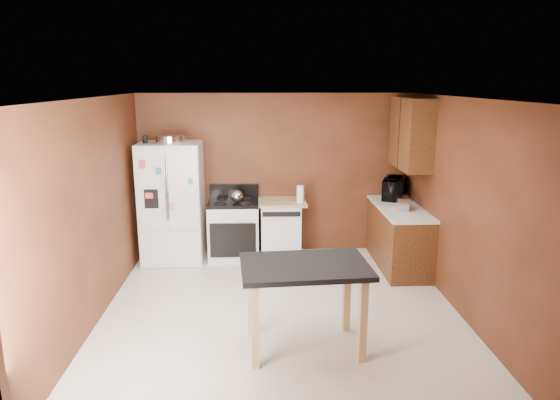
{
  "coord_description": "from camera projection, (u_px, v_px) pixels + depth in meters",
  "views": [
    {
      "loc": [
        -0.25,
        -5.46,
        2.68
      ],
      "look_at": [
        0.03,
        0.85,
        1.17
      ],
      "focal_mm": 32.0,
      "sensor_mm": 36.0,
      "label": 1
    }
  ],
  "objects": [
    {
      "name": "wall_front",
      "position": [
        296.0,
        292.0,
        3.47
      ],
      "size": [
        4.2,
        0.0,
        4.2
      ],
      "primitive_type": "plane",
      "rotation": [
        -1.57,
        0.0,
        0.0
      ],
      "color": "brown",
      "rests_on": "ground"
    },
    {
      "name": "refrigerator",
      "position": [
        172.0,
        202.0,
        7.48
      ],
      "size": [
        0.9,
        0.8,
        1.8
      ],
      "color": "white",
      "rests_on": "ground"
    },
    {
      "name": "dishwasher",
      "position": [
        280.0,
        228.0,
        7.74
      ],
      "size": [
        0.78,
        0.63,
        0.89
      ],
      "color": "white",
      "rests_on": "ground"
    },
    {
      "name": "wall_right",
      "position": [
        463.0,
        208.0,
        5.74
      ],
      "size": [
        0.0,
        4.5,
        4.5
      ],
      "primitive_type": "plane",
      "rotation": [
        1.57,
        0.0,
        -1.57
      ],
      "color": "brown",
      "rests_on": "ground"
    },
    {
      "name": "gas_range",
      "position": [
        234.0,
        229.0,
        7.68
      ],
      "size": [
        0.76,
        0.68,
        1.1
      ],
      "color": "white",
      "rests_on": "ground"
    },
    {
      "name": "roasting_pan",
      "position": [
        170.0,
        139.0,
        7.26
      ],
      "size": [
        0.43,
        0.43,
        0.11
      ],
      "primitive_type": "cylinder",
      "color": "silver",
      "rests_on": "refrigerator"
    },
    {
      "name": "wall_left",
      "position": [
        93.0,
        212.0,
        5.56
      ],
      "size": [
        0.0,
        4.5,
        4.5
      ],
      "primitive_type": "plane",
      "rotation": [
        1.57,
        0.0,
        1.57
      ],
      "color": "brown",
      "rests_on": "ground"
    },
    {
      "name": "toaster",
      "position": [
        402.0,
        203.0,
        7.03
      ],
      "size": [
        0.21,
        0.29,
        0.19
      ],
      "primitive_type": "cube",
      "rotation": [
        0.0,
        0.0,
        -0.18
      ],
      "color": "silver",
      "rests_on": "right_cabinets"
    },
    {
      "name": "green_canister",
      "position": [
        301.0,
        196.0,
        7.7
      ],
      "size": [
        0.13,
        0.13,
        0.12
      ],
      "primitive_type": "cylinder",
      "rotation": [
        0.0,
        0.0,
        0.15
      ],
      "color": "green",
      "rests_on": "dishwasher"
    },
    {
      "name": "kettle",
      "position": [
        237.0,
        196.0,
        7.48
      ],
      "size": [
        0.18,
        0.18,
        0.18
      ],
      "primitive_type": "sphere",
      "color": "silver",
      "rests_on": "gas_range"
    },
    {
      "name": "floor",
      "position": [
        281.0,
        312.0,
        5.94
      ],
      "size": [
        4.5,
        4.5,
        0.0
      ],
      "primitive_type": "plane",
      "color": "white",
      "rests_on": "ground"
    },
    {
      "name": "wall_back",
      "position": [
        275.0,
        174.0,
        7.84
      ],
      "size": [
        4.2,
        0.0,
        4.2
      ],
      "primitive_type": "plane",
      "rotation": [
        1.57,
        0.0,
        0.0
      ],
      "color": "brown",
      "rests_on": "ground"
    },
    {
      "name": "island",
      "position": [
        305.0,
        277.0,
        4.97
      ],
      "size": [
        1.32,
        0.93,
        0.91
      ],
      "color": "black",
      "rests_on": "ground"
    },
    {
      "name": "right_cabinets",
      "position": [
        403.0,
        206.0,
        7.25
      ],
      "size": [
        0.63,
        1.58,
        2.45
      ],
      "color": "brown",
      "rests_on": "ground"
    },
    {
      "name": "paper_towel",
      "position": [
        300.0,
        194.0,
        7.5
      ],
      "size": [
        0.13,
        0.13,
        0.25
      ],
      "primitive_type": "cylinder",
      "rotation": [
        0.0,
        0.0,
        0.2
      ],
      "color": "white",
      "rests_on": "dishwasher"
    },
    {
      "name": "ceiling",
      "position": [
        281.0,
        98.0,
        5.36
      ],
      "size": [
        4.5,
        4.5,
        0.0
      ],
      "primitive_type": "plane",
      "rotation": [
        3.14,
        0.0,
        0.0
      ],
      "color": "white",
      "rests_on": "ground"
    },
    {
      "name": "microwave",
      "position": [
        394.0,
        189.0,
        7.69
      ],
      "size": [
        0.56,
        0.65,
        0.3
      ],
      "primitive_type": "imported",
      "rotation": [
        0.0,
        0.0,
        1.15
      ],
      "color": "black",
      "rests_on": "right_cabinets"
    },
    {
      "name": "pen_cup",
      "position": [
        145.0,
        140.0,
        7.19
      ],
      "size": [
        0.07,
        0.07,
        0.11
      ],
      "primitive_type": "cylinder",
      "color": "black",
      "rests_on": "refrigerator"
    }
  ]
}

